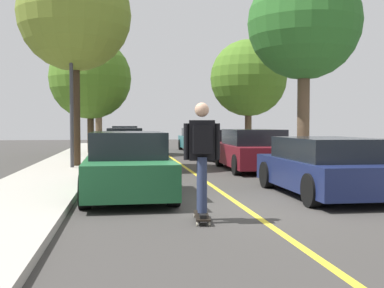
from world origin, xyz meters
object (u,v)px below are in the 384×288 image
Objects in this scene: parked_car_right_farthest at (199,140)px; street_tree_right_nearest at (304,24)px; street_tree_left_nearest at (75,15)px; streetlamp at (71,60)px; parked_car_left_far at (125,142)px; skateboarder at (202,151)px; parked_car_right_far at (220,144)px; street_tree_left_near at (90,78)px; street_tree_left_far at (98,87)px; fire_hydrant at (355,166)px; street_tree_right_near at (248,78)px; skateboard at (202,216)px; parked_car_left_near at (126,151)px; parked_car_left_nearest at (127,165)px; parked_car_right_near at (253,150)px; parked_car_right_nearest at (325,167)px; parked_car_left_farthest at (124,138)px.

street_tree_right_nearest reaches higher than parked_car_right_farthest.
street_tree_left_nearest is 1.14× the size of streetlamp.
skateboarder is at bearing -85.88° from parked_car_left_far.
street_tree_left_near is at bearing 152.10° from parked_car_right_far.
parked_car_right_far is at bearing -89.98° from parked_car_right_farthest.
fire_hydrant is at bearing -70.52° from street_tree_left_far.
parked_car_right_far is 0.76× the size of streetlamp.
street_tree_right_near is 16.22m from skateboard.
parked_car_left_nearest is at bearing -90.01° from parked_car_left_near.
parked_car_right_nearest is at bearing -90.00° from parked_car_right_near.
parked_car_right_farthest is 0.82× the size of street_tree_right_near.
parked_car_right_far is 0.86× the size of street_tree_left_far.
parked_car_right_near is 8.78m from skateboarder.
parked_car_right_far is at bearing 48.53° from parked_car_left_near.
parked_car_left_nearest reaches higher than parked_car_right_nearest.
street_tree_left_nearest is 7.77m from street_tree_right_nearest.
parked_car_right_farthest is (4.26, 10.95, 0.02)m from parked_car_left_near.
street_tree_right_near is (1.69, 1.38, 3.13)m from parked_car_right_far.
parked_car_left_near is (0.00, 5.91, -0.02)m from parked_car_left_nearest.
parked_car_left_far is at bearing 126.78° from street_tree_right_nearest.
street_tree_left_near reaches higher than parked_car_left_far.
parked_car_left_near is 0.60× the size of street_tree_right_nearest.
street_tree_left_near is (-1.69, 7.98, 3.20)m from parked_car_left_near.
street_tree_left_near is 7.86m from street_tree_right_near.
parked_car_left_near is 16.56m from street_tree_left_far.
parked_car_left_near is 0.89× the size of parked_car_right_near.
parked_car_left_near is at bearing 171.25° from street_tree_right_nearest.
street_tree_right_nearest reaches higher than parked_car_left_far.
parked_car_right_near is 7.74m from street_tree_right_near.
street_tree_right_nearest is 7.21m from street_tree_right_near.
parked_car_right_far is at bearing -62.17° from street_tree_left_far.
parked_car_right_nearest is at bearing -45.85° from streetlamp.
parked_car_left_near is at bearing -84.00° from street_tree_left_far.
parked_car_left_near is at bearing 97.41° from skateboard.
parked_car_left_far is 15.97m from skateboarder.
street_tree_left_near is 1.05× the size of street_tree_left_far.
parked_car_right_far is at bearing 77.15° from skateboard.
parked_car_right_farthest is 20.07m from skateboarder.
parked_car_right_near is at bearing -70.46° from street_tree_left_far.
streetlamp is (-7.71, -6.52, -0.13)m from street_tree_right_near.
parked_car_right_farthest is 12.73m from street_tree_right_nearest.
parked_car_left_far is (0.00, 12.97, 0.00)m from parked_car_left_nearest.
fire_hydrant is at bearing -81.30° from parked_car_right_far.
street_tree_left_far is 22.65m from fire_hydrant.
streetlamp is at bearing -139.50° from parked_car_right_far.
parked_car_right_nearest is at bearing -67.65° from street_tree_left_near.
parked_car_right_farthest is at bearing 26.50° from street_tree_left_near.
parked_car_left_farthest is 4.31m from street_tree_left_far.
street_tree_left_far is at bearing 100.58° from parked_car_left_far.
street_tree_right_near is at bearing 72.30° from skateboarder.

